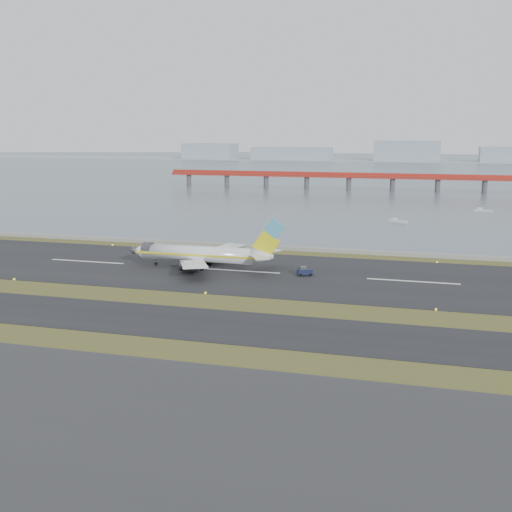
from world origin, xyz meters
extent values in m
plane|color=#3B4B1B|center=(0.00, 0.00, 0.00)|extent=(1000.00, 1000.00, 0.00)
cube|color=#2D2D2F|center=(0.00, -55.00, 0.05)|extent=(1000.00, 50.00, 0.10)
cube|color=black|center=(0.00, -12.00, 0.05)|extent=(1000.00, 18.00, 0.10)
cube|color=black|center=(0.00, 30.00, 0.05)|extent=(1000.00, 45.00, 0.10)
cube|color=gray|center=(0.00, 60.00, 0.50)|extent=(1000.00, 2.50, 1.00)
cube|color=#485A67|center=(0.00, 460.00, 0.00)|extent=(1400.00, 800.00, 1.30)
cube|color=#AB281D|center=(20.00, 250.00, 7.50)|extent=(260.00, 5.00, 1.60)
cube|color=#AB281D|center=(20.00, 250.00, 9.00)|extent=(260.00, 0.40, 1.40)
cylinder|color=#4C4C51|center=(-76.00, 250.00, 3.00)|extent=(2.80, 2.80, 7.00)
cylinder|color=#4C4C51|center=(20.00, 250.00, 3.00)|extent=(2.80, 2.80, 7.00)
cube|color=#96A5B1|center=(0.00, 620.00, 0.00)|extent=(1400.00, 80.00, 1.00)
cube|color=#96A5B1|center=(-220.00, 620.00, 9.00)|extent=(60.00, 35.00, 18.00)
cube|color=#96A5B1|center=(-120.00, 620.00, 7.00)|extent=(90.00, 35.00, 14.00)
cube|color=#96A5B1|center=(10.00, 620.00, 11.00)|extent=(70.00, 35.00, 22.00)
cylinder|color=white|center=(-10.43, 30.62, 3.50)|extent=(28.00, 3.80, 3.80)
cone|color=white|center=(-26.03, 30.62, 3.50)|extent=(3.20, 3.80, 3.80)
cone|color=white|center=(5.77, 30.62, 3.80)|extent=(5.00, 3.80, 3.80)
cube|color=yellow|center=(-10.43, 28.70, 3.50)|extent=(31.00, 0.06, 0.45)
cube|color=yellow|center=(-10.43, 32.54, 3.50)|extent=(31.00, 0.06, 0.45)
cube|color=white|center=(-8.23, 22.12, 2.80)|extent=(11.31, 15.89, 1.66)
cube|color=white|center=(-8.23, 39.12, 2.80)|extent=(11.31, 15.89, 1.66)
cylinder|color=#3B3B40|center=(-9.93, 24.62, 1.60)|extent=(4.20, 2.10, 2.10)
cylinder|color=#3B3B40|center=(-9.93, 36.62, 1.60)|extent=(4.20, 2.10, 2.10)
cube|color=yellow|center=(6.57, 30.62, 6.70)|extent=(6.80, 0.35, 6.85)
cube|color=#49A7CE|center=(8.47, 30.62, 10.40)|extent=(4.85, 0.37, 4.90)
cube|color=white|center=(6.07, 26.82, 4.30)|extent=(5.64, 6.80, 0.22)
cube|color=white|center=(6.07, 34.42, 4.30)|extent=(5.64, 6.80, 0.22)
cylinder|color=black|center=(-21.43, 30.62, 0.45)|extent=(0.80, 0.28, 0.80)
cylinder|color=black|center=(-8.93, 27.82, 0.55)|extent=(1.00, 0.38, 1.00)
cylinder|color=black|center=(-8.93, 33.42, 0.55)|extent=(1.00, 0.38, 1.00)
cube|color=#121934|center=(16.01, 29.37, 0.94)|extent=(3.83, 3.06, 1.26)
cube|color=#3B3B40|center=(15.62, 29.20, 1.78)|extent=(1.97, 2.02, 0.73)
cylinder|color=black|center=(15.28, 28.14, 0.37)|extent=(0.80, 0.58, 0.73)
cylinder|color=black|center=(14.62, 29.69, 0.37)|extent=(0.80, 0.58, 0.73)
cylinder|color=black|center=(17.40, 29.05, 0.37)|extent=(0.80, 0.58, 0.73)
cylinder|color=black|center=(16.74, 30.59, 0.37)|extent=(0.80, 0.58, 0.73)
cube|color=silver|center=(30.87, 123.11, 0.40)|extent=(7.23, 4.71, 0.89)
cube|color=silver|center=(29.51, 123.69, 1.19)|extent=(2.44, 2.23, 0.89)
cube|color=silver|center=(62.73, 165.00, 0.40)|extent=(7.38, 3.77, 0.91)
cube|color=silver|center=(61.26, 165.35, 1.21)|extent=(2.33, 2.03, 0.91)
camera|label=1|loc=(44.16, -110.73, 32.40)|focal=45.00mm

